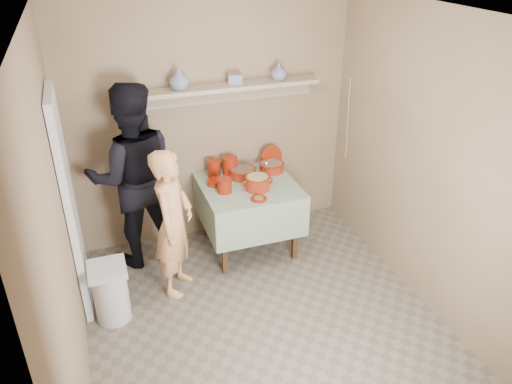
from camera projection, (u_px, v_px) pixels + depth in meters
name	position (u px, v px, depth m)	size (l,w,h in m)	color
ground	(268.00, 328.00, 4.36)	(3.50, 3.50, 0.00)	#73695A
tile_panel	(71.00, 206.00, 4.26)	(0.06, 0.70, 2.00)	silver
plate_stack_a	(214.00, 168.00, 5.27)	(0.14, 0.14, 0.18)	maroon
plate_stack_b	(230.00, 166.00, 5.31)	(0.16, 0.16, 0.20)	maroon
bowl_stack	(224.00, 186.00, 4.95)	(0.15, 0.15, 0.15)	maroon
empty_bowl	(216.00, 182.00, 5.12)	(0.18, 0.18, 0.05)	maroon
propped_lid	(272.00, 156.00, 5.47)	(0.25, 0.25, 0.02)	maroon
vase_right	(279.00, 72.00, 5.06)	(0.17, 0.17, 0.17)	navy
vase_left	(179.00, 79.00, 4.75)	(0.19, 0.19, 0.20)	navy
ceramic_box	(235.00, 79.00, 4.95)	(0.14, 0.10, 0.10)	navy
person_cook	(174.00, 223.00, 4.53)	(0.53, 0.35, 1.45)	#E5A163
person_helper	(134.00, 177.00, 4.88)	(0.92, 0.71, 1.89)	black
room_shell	(271.00, 160.00, 3.60)	(3.04, 3.54, 2.62)	#937A5A
serving_table	(248.00, 194.00, 5.20)	(0.97, 0.97, 0.76)	#4C2D16
cazuela_meat_a	(242.00, 172.00, 5.26)	(0.30, 0.30, 0.10)	maroon
cazuela_meat_b	(272.00, 166.00, 5.39)	(0.28, 0.28, 0.10)	maroon
ladle	(267.00, 163.00, 5.33)	(0.08, 0.26, 0.19)	silver
cazuela_rice	(258.00, 182.00, 5.00)	(0.33, 0.25, 0.14)	maroon
front_plate	(259.00, 199.00, 4.84)	(0.16, 0.16, 0.03)	maroon
wall_shelf	(231.00, 88.00, 5.01)	(1.80, 0.25, 0.21)	tan
trash_bin	(111.00, 292.00, 4.35)	(0.32, 0.32, 0.56)	silver
electrical_cord	(348.00, 119.00, 5.44)	(0.01, 0.05, 0.90)	silver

